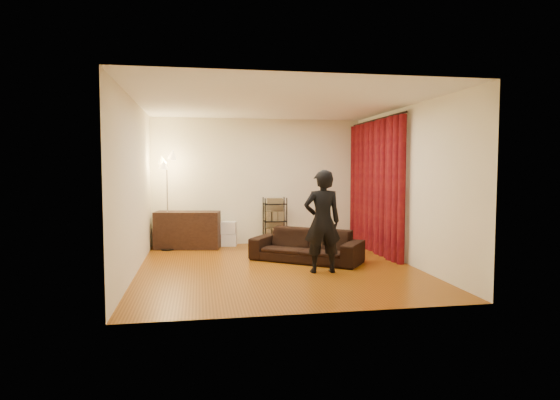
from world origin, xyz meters
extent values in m
plane|color=#8F5013|center=(0.00, 0.00, 0.00)|extent=(5.00, 5.00, 0.00)
plane|color=white|center=(0.00, 0.00, 2.70)|extent=(5.00, 5.00, 0.00)
plane|color=#F7EFCE|center=(0.00, 2.50, 1.35)|extent=(5.00, 0.00, 5.00)
plane|color=#F7EFCE|center=(0.00, -2.50, 1.35)|extent=(5.00, 0.00, 5.00)
plane|color=#F7EFCE|center=(-2.25, 0.00, 1.35)|extent=(0.00, 5.00, 5.00)
plane|color=#F7EFCE|center=(2.25, 0.00, 1.35)|extent=(0.00, 5.00, 5.00)
cylinder|color=black|center=(2.15, 1.12, 2.58)|extent=(0.04, 2.65, 0.04)
imported|color=black|center=(0.59, 0.41, 0.28)|extent=(2.01, 1.73, 0.56)
imported|color=black|center=(0.64, -0.49, 0.81)|extent=(0.59, 0.39, 1.62)
cube|color=black|center=(-1.51, 2.11, 0.38)|extent=(1.36, 0.71, 0.76)
camera|label=1|loc=(-1.26, -7.56, 1.66)|focal=30.00mm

